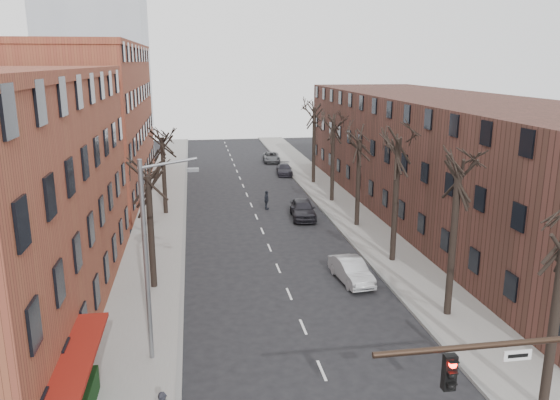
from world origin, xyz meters
name	(u,v)px	position (x,y,z in m)	size (l,w,h in m)	color
sidewalk_left	(162,211)	(-8.00, 35.00, 0.07)	(4.00, 90.00, 0.15)	gray
sidewalk_right	(339,203)	(8.00, 35.00, 0.07)	(4.00, 90.00, 0.15)	gray
building_left_far	(80,122)	(-16.00, 44.00, 7.00)	(12.00, 28.00, 14.00)	brown
building_right	(449,158)	(16.00, 30.00, 5.00)	(12.00, 50.00, 10.00)	#492922
tree_right_b	(447,316)	(7.60, 12.00, 0.00)	(5.20, 5.20, 10.80)	black
tree_right_c	(392,262)	(7.60, 20.00, 0.00)	(5.20, 5.20, 11.60)	black
tree_right_d	(357,226)	(7.60, 28.00, 0.00)	(5.20, 5.20, 10.00)	black
tree_right_e	(332,202)	(7.60, 36.00, 0.00)	(5.20, 5.20, 10.80)	black
tree_right_f	(313,183)	(7.60, 44.00, 0.00)	(5.20, 5.20, 11.60)	black
tree_left_a	(154,288)	(-7.60, 18.00, 0.00)	(5.20, 5.20, 9.50)	black
tree_left_b	(166,214)	(-7.60, 34.00, 0.00)	(5.20, 5.20, 9.50)	black
streetlight	(150,253)	(-7.03, 10.00, 5.01)	(2.45, 0.22, 9.03)	slate
silver_sedan	(351,271)	(3.98, 17.22, 0.69)	(1.47, 4.21, 1.39)	#A5A8AC
parked_car_near	(303,209)	(3.80, 30.99, 0.81)	(1.91, 4.74, 1.61)	black
parked_car_mid	(284,169)	(5.30, 49.17, 0.61)	(1.71, 4.20, 1.22)	#23222A
parked_car_far	(271,157)	(4.99, 57.55, 0.63)	(2.09, 4.53, 1.26)	#4E5155
pedestrian_crossing	(266,200)	(1.18, 34.25, 0.85)	(1.00, 0.42, 1.71)	black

